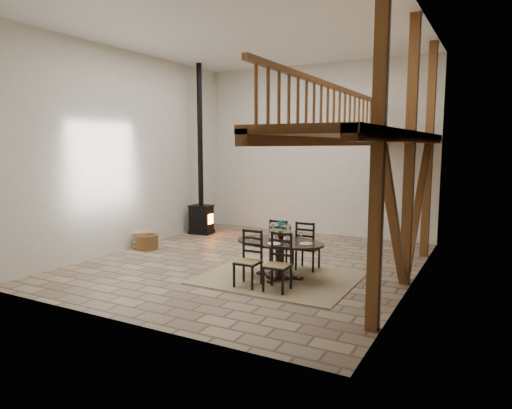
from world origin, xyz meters
The scene contains 7 objects.
ground centered at (0.00, 0.00, 0.00)m, with size 8.00×8.00×0.00m, color tan.
room_shell centered at (1.19, 0.00, 3.01)m, with size 7.02×8.02×5.01m.
rug centered at (1.09, -0.79, 0.01)m, with size 3.00×2.50×0.02m, color tan.
dining_table centered at (1.09, -0.79, 0.43)m, with size 1.86×2.06×1.17m.
wood_stove centered at (-2.97, 2.30, 1.12)m, with size 0.72×0.59×5.00m.
log_basket centered at (-3.01, -0.08, 0.20)m, with size 0.57×0.57×0.47m.
log_stack centered at (-3.22, -0.03, 0.23)m, with size 0.47×0.54×0.45m.
Camera 1 is at (4.88, -8.88, 2.66)m, focal length 32.00 mm.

